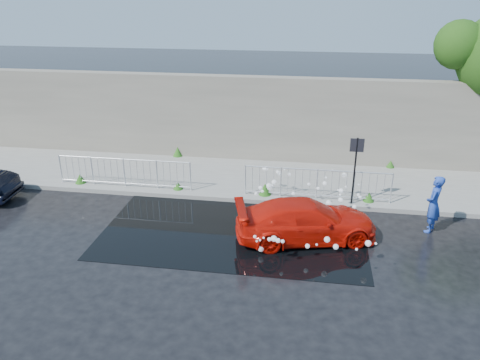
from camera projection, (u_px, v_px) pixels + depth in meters
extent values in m
plane|color=black|center=(212.00, 243.00, 13.81)|extent=(90.00, 90.00, 0.00)
cube|color=slate|center=(239.00, 178.00, 18.34)|extent=(30.00, 4.00, 0.15)
cube|color=slate|center=(230.00, 199.00, 16.51)|extent=(30.00, 0.25, 0.16)
cube|color=#696358|center=(247.00, 118.00, 19.65)|extent=(30.00, 0.60, 3.50)
cube|color=black|center=(235.00, 228.00, 14.65)|extent=(8.00, 5.00, 0.01)
cylinder|color=black|center=(354.00, 174.00, 15.56)|extent=(0.06, 0.06, 2.50)
cube|color=black|center=(357.00, 145.00, 15.18)|extent=(0.45, 0.04, 0.45)
sphere|color=#173A0E|center=(459.00, 45.00, 17.51)|extent=(1.85, 1.85, 1.85)
cylinder|color=silver|center=(61.00, 169.00, 17.52)|extent=(0.05, 0.05, 1.10)
cylinder|color=silver|center=(190.00, 176.00, 16.81)|extent=(0.05, 0.05, 1.10)
cylinder|color=silver|center=(123.00, 159.00, 16.97)|extent=(5.00, 0.04, 0.04)
cylinder|color=silver|center=(125.00, 183.00, 17.33)|extent=(5.00, 0.04, 0.04)
cylinder|color=silver|center=(245.00, 180.00, 16.53)|extent=(0.05, 0.05, 1.10)
cylinder|color=silver|center=(391.00, 188.00, 15.81)|extent=(0.05, 0.05, 1.10)
cylinder|color=silver|center=(318.00, 170.00, 15.97)|extent=(5.00, 0.04, 0.04)
cylinder|color=silver|center=(316.00, 195.00, 16.33)|extent=(5.00, 0.04, 0.04)
cone|color=#1E4712|center=(80.00, 178.00, 17.61)|extent=(0.40, 0.40, 0.35)
cone|color=#1E4712|center=(178.00, 186.00, 17.09)|extent=(0.36, 0.36, 0.27)
cone|color=#1E4712|center=(265.00, 189.00, 16.60)|extent=(0.44, 0.44, 0.42)
cone|color=#1E4712|center=(369.00, 197.00, 16.11)|extent=(0.38, 0.38, 0.33)
cone|color=#1E4712|center=(178.00, 152.00, 20.39)|extent=(0.42, 0.42, 0.41)
cone|color=#1E4712|center=(390.00, 164.00, 19.14)|extent=(0.34, 0.34, 0.29)
sphere|color=white|center=(301.00, 202.00, 15.11)|extent=(0.10, 0.10, 0.10)
sphere|color=white|center=(311.00, 213.00, 15.00)|extent=(0.18, 0.18, 0.18)
sphere|color=white|center=(341.00, 191.00, 15.54)|extent=(0.17, 0.17, 0.17)
sphere|color=white|center=(266.00, 168.00, 16.61)|extent=(0.16, 0.16, 0.16)
sphere|color=white|center=(272.00, 186.00, 15.82)|extent=(0.10, 0.10, 0.10)
sphere|color=white|center=(325.00, 183.00, 15.96)|extent=(0.14, 0.14, 0.14)
sphere|color=white|center=(320.00, 218.00, 14.85)|extent=(0.12, 0.12, 0.12)
sphere|color=white|center=(309.00, 208.00, 15.09)|extent=(0.12, 0.12, 0.12)
sphere|color=white|center=(269.00, 188.00, 15.94)|extent=(0.16, 0.16, 0.16)
sphere|color=white|center=(326.00, 178.00, 16.21)|extent=(0.07, 0.07, 0.07)
sphere|color=white|center=(341.00, 200.00, 15.30)|extent=(0.17, 0.17, 0.17)
sphere|color=white|center=(294.00, 206.00, 15.02)|extent=(0.08, 0.08, 0.08)
sphere|color=white|center=(305.00, 213.00, 15.18)|extent=(0.17, 0.17, 0.17)
sphere|color=white|center=(262.00, 191.00, 15.54)|extent=(0.11, 0.11, 0.11)
sphere|color=white|center=(358.00, 195.00, 15.42)|extent=(0.09, 0.09, 0.09)
sphere|color=white|center=(297.00, 203.00, 15.20)|extent=(0.15, 0.15, 0.15)
sphere|color=white|center=(275.00, 218.00, 15.00)|extent=(0.11, 0.11, 0.11)
sphere|color=white|center=(263.00, 209.00, 15.28)|extent=(0.14, 0.14, 0.14)
sphere|color=white|center=(318.00, 216.00, 14.70)|extent=(0.13, 0.13, 0.13)
sphere|color=white|center=(309.00, 184.00, 15.71)|extent=(0.11, 0.11, 0.11)
sphere|color=white|center=(346.00, 187.00, 15.68)|extent=(0.07, 0.07, 0.07)
sphere|color=white|center=(289.00, 174.00, 16.33)|extent=(0.12, 0.12, 0.12)
sphere|color=white|center=(359.00, 185.00, 15.66)|extent=(0.06, 0.06, 0.06)
sphere|color=white|center=(332.00, 170.00, 16.61)|extent=(0.06, 0.06, 0.06)
sphere|color=white|center=(284.00, 169.00, 16.72)|extent=(0.06, 0.06, 0.06)
sphere|color=white|center=(277.00, 172.00, 16.59)|extent=(0.12, 0.12, 0.12)
sphere|color=white|center=(256.00, 194.00, 15.80)|extent=(0.12, 0.12, 0.12)
sphere|color=white|center=(329.00, 219.00, 14.85)|extent=(0.06, 0.06, 0.06)
sphere|color=white|center=(278.00, 218.00, 14.79)|extent=(0.15, 0.15, 0.15)
sphere|color=white|center=(338.00, 190.00, 15.51)|extent=(0.06, 0.06, 0.06)
sphere|color=white|center=(260.00, 188.00, 15.75)|extent=(0.14, 0.14, 0.14)
sphere|color=white|center=(354.00, 207.00, 15.16)|extent=(0.14, 0.14, 0.14)
sphere|color=white|center=(274.00, 182.00, 15.82)|extent=(0.17, 0.17, 0.17)
sphere|color=white|center=(349.00, 221.00, 14.61)|extent=(0.11, 0.11, 0.11)
sphere|color=white|center=(318.00, 188.00, 15.56)|extent=(0.11, 0.11, 0.11)
sphere|color=white|center=(280.00, 173.00, 16.47)|extent=(0.15, 0.15, 0.15)
sphere|color=white|center=(269.00, 186.00, 15.75)|extent=(0.17, 0.17, 0.17)
sphere|color=white|center=(340.00, 195.00, 15.26)|extent=(0.08, 0.08, 0.08)
sphere|color=white|center=(292.00, 210.00, 15.05)|extent=(0.10, 0.10, 0.10)
sphere|color=white|center=(329.00, 203.00, 15.13)|extent=(0.17, 0.17, 0.17)
sphere|color=white|center=(264.00, 169.00, 16.74)|extent=(0.11, 0.11, 0.11)
sphere|color=white|center=(360.00, 197.00, 15.26)|extent=(0.11, 0.11, 0.11)
sphere|color=white|center=(296.00, 215.00, 14.98)|extent=(0.10, 0.10, 0.10)
sphere|color=white|center=(344.00, 175.00, 16.10)|extent=(0.16, 0.16, 0.16)
sphere|color=white|center=(293.00, 194.00, 15.38)|extent=(0.12, 0.12, 0.12)
sphere|color=white|center=(290.00, 210.00, 15.27)|extent=(0.17, 0.17, 0.17)
sphere|color=white|center=(327.00, 240.00, 12.86)|extent=(0.17, 0.17, 0.17)
sphere|color=white|center=(261.00, 249.00, 13.15)|extent=(0.17, 0.17, 0.17)
sphere|color=white|center=(283.00, 241.00, 12.84)|extent=(0.11, 0.11, 0.11)
sphere|color=white|center=(368.00, 243.00, 12.60)|extent=(0.17, 0.17, 0.17)
sphere|color=white|center=(307.00, 246.00, 12.86)|extent=(0.13, 0.13, 0.13)
sphere|color=white|center=(357.00, 249.00, 11.80)|extent=(0.07, 0.07, 0.07)
sphere|color=white|center=(376.00, 243.00, 11.94)|extent=(0.06, 0.06, 0.06)
sphere|color=white|center=(278.00, 241.00, 12.30)|extent=(0.13, 0.13, 0.13)
sphere|color=white|center=(257.00, 241.00, 12.42)|extent=(0.06, 0.06, 0.06)
sphere|color=white|center=(336.00, 247.00, 11.70)|extent=(0.14, 0.14, 0.14)
sphere|color=white|center=(274.00, 239.00, 12.48)|extent=(0.17, 0.17, 0.17)
sphere|color=white|center=(255.00, 237.00, 12.84)|extent=(0.10, 0.10, 0.10)
sphere|color=white|center=(269.00, 239.00, 12.51)|extent=(0.11, 0.11, 0.11)
sphere|color=white|center=(264.00, 238.00, 12.61)|extent=(0.06, 0.06, 0.06)
sphere|color=white|center=(317.00, 245.00, 12.58)|extent=(0.07, 0.07, 0.07)
sphere|color=white|center=(260.00, 240.00, 12.08)|extent=(0.06, 0.06, 0.06)
imported|color=red|center=(306.00, 221.00, 13.84)|extent=(4.47, 2.72, 1.21)
imported|color=#203FA4|center=(434.00, 204.00, 14.18)|extent=(0.67, 0.78, 1.82)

